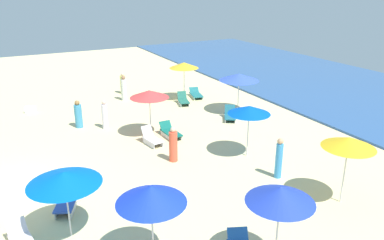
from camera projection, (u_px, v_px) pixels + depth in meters
name	position (u px, v px, depth m)	size (l,w,h in m)	color
ground_plane	(1.00, 192.00, 14.58)	(60.00, 60.00, 0.00)	beige
umbrella_0	(184.00, 65.00, 25.06)	(1.91, 1.91, 2.54)	silver
lounge_chair_0_0	(183.00, 100.00, 24.85)	(1.35, 0.88, 0.74)	silver
lounge_chair_0_1	(196.00, 94.00, 26.34)	(1.56, 0.96, 0.57)	silver
umbrella_1	(149.00, 94.00, 19.13)	(1.96, 1.96, 2.42)	silver
lounge_chair_1_0	(170.00, 132.00, 19.64)	(1.54, 0.69, 0.66)	silver
lounge_chair_1_1	(152.00, 139.00, 18.73)	(1.33, 0.75, 0.82)	silver
umbrella_2	(249.00, 110.00, 16.87)	(1.89, 1.89, 2.38)	silver
umbrella_3	(151.00, 194.00, 10.12)	(1.91, 1.91, 2.48)	silver
umbrella_4	(349.00, 142.00, 13.15)	(1.83, 1.83, 2.51)	silver
umbrella_5	(239.00, 77.00, 22.63)	(2.36, 2.36, 2.40)	silver
lounge_chair_5_0	(230.00, 115.00, 22.08)	(1.39, 1.17, 0.75)	silver
umbrella_6	(64.00, 178.00, 11.39)	(2.22, 2.22, 2.23)	silver
lounge_chair_6_0	(66.00, 202.00, 13.36)	(1.40, 1.05, 0.82)	silver
umbrella_7	(280.00, 195.00, 9.92)	(1.83, 1.83, 2.55)	silver
beachgoer_0	(279.00, 159.00, 15.38)	(0.38, 0.38, 1.70)	#3D98DE
beachgoer_1	(173.00, 145.00, 16.85)	(0.52, 0.52, 1.60)	#F1573C
beachgoer_2	(123.00, 84.00, 27.09)	(0.43, 0.43, 1.49)	#DFE26C
beachgoer_4	(105.00, 116.00, 20.61)	(0.33, 0.33, 1.57)	silver
beachgoer_5	(78.00, 115.00, 20.78)	(0.56, 0.56, 1.52)	#3D92BF
beachgoer_6	(124.00, 89.00, 25.53)	(0.51, 0.51, 1.67)	silver
cooler_box_0	(30.00, 110.00, 23.26)	(0.59, 0.37, 0.40)	white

